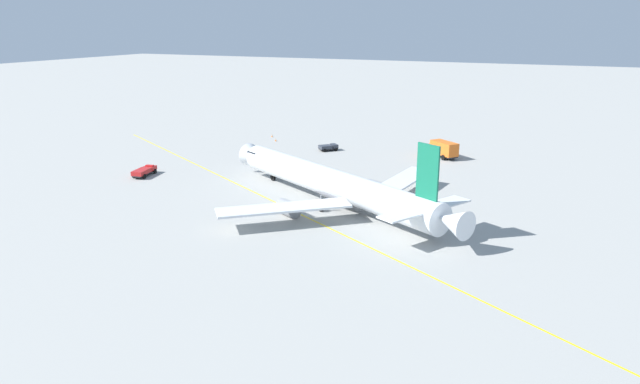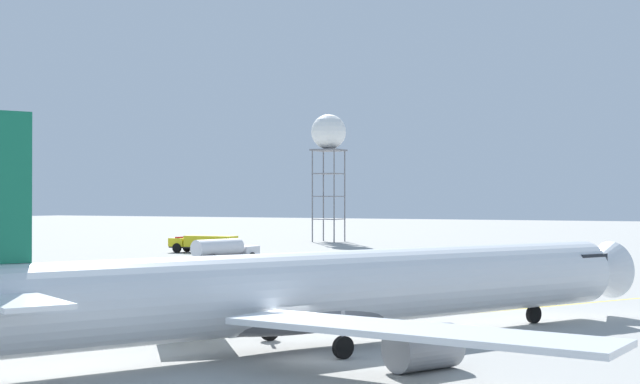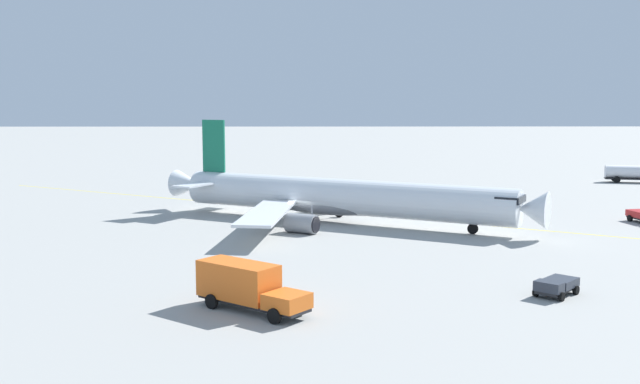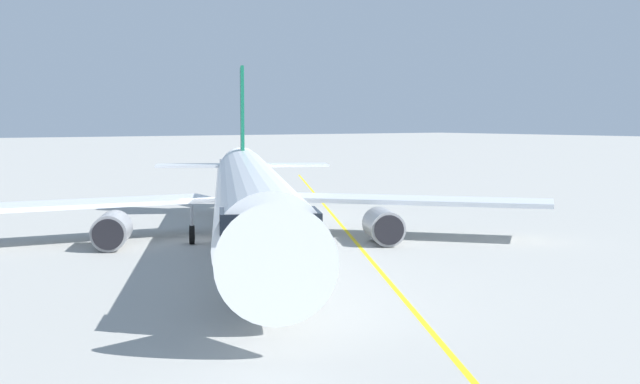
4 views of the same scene
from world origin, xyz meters
name	(u,v)px [view 4 (image 4 of 4)]	position (x,y,z in m)	size (l,w,h in m)	color
ground_plane	(207,239)	(0.00, 0.00, 0.00)	(600.00, 600.00, 0.00)	#9E9E99
airliner_main	(250,198)	(4.27, 0.62, 2.82)	(42.16, 33.59, 11.36)	silver
pushback_tug_truck	(237,161)	(-69.02, 40.70, 0.80)	(2.76, 5.13, 1.30)	#232326
taxiway_centreline	(365,253)	(9.85, 4.63, 0.00)	(112.17, 65.46, 0.01)	yellow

